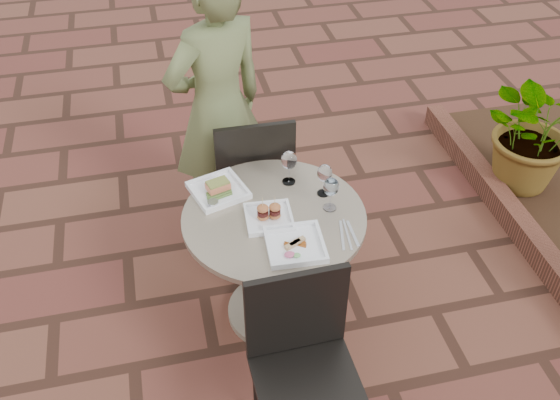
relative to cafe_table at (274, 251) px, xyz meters
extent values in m
plane|color=brown|center=(0.05, -0.19, -0.48)|extent=(60.00, 60.00, 0.00)
cylinder|color=gray|center=(0.00, 0.00, -0.46)|extent=(0.52, 0.52, 0.04)
cylinder|color=gray|center=(0.00, 0.00, -0.13)|extent=(0.08, 0.08, 0.70)
cylinder|color=gray|center=(0.00, 0.00, 0.23)|extent=(0.90, 0.90, 0.03)
cube|color=black|center=(0.01, 0.69, -0.03)|extent=(0.45, 0.45, 0.03)
cube|color=black|center=(0.01, 0.49, 0.22)|extent=(0.44, 0.04, 0.46)
cylinder|color=black|center=(0.20, 0.88, -0.26)|extent=(0.02, 0.02, 0.44)
cylinder|color=black|center=(-0.18, 0.88, -0.26)|extent=(0.02, 0.02, 0.44)
cylinder|color=black|center=(0.20, 0.50, -0.26)|extent=(0.02, 0.02, 0.44)
cylinder|color=black|center=(-0.18, 0.50, -0.26)|extent=(0.02, 0.02, 0.44)
cube|color=black|center=(-0.03, -0.78, -0.03)|extent=(0.45, 0.45, 0.03)
cube|color=black|center=(-0.03, -0.58, 0.22)|extent=(0.44, 0.04, 0.46)
cylinder|color=black|center=(-0.22, -0.60, -0.26)|extent=(0.02, 0.02, 0.44)
cylinder|color=black|center=(0.16, -0.59, -0.26)|extent=(0.02, 0.02, 0.44)
imported|color=#5B6537|center=(-0.15, 0.80, 0.38)|extent=(0.74, 0.63, 1.72)
cube|color=white|center=(-0.24, 0.23, 0.25)|extent=(0.32, 0.32, 0.01)
cube|color=#E1774F|center=(-0.24, 0.23, 0.29)|extent=(0.13, 0.10, 0.04)
cube|color=olive|center=(-0.24, 0.23, 0.31)|extent=(0.12, 0.10, 0.01)
cube|color=white|center=(-0.03, -0.03, 0.25)|extent=(0.24, 0.24, 0.01)
cube|color=white|center=(0.05, -0.24, 0.25)|extent=(0.28, 0.28, 0.01)
ellipsoid|color=#D25680|center=(0.00, -0.30, 0.27)|extent=(0.05, 0.04, 0.02)
cylinder|color=white|center=(0.28, -0.01, 0.25)|extent=(0.07, 0.07, 0.00)
cylinder|color=white|center=(0.28, -0.01, 0.29)|extent=(0.01, 0.01, 0.08)
ellipsoid|color=white|center=(0.28, -0.01, 0.38)|extent=(0.08, 0.08, 0.10)
cylinder|color=white|center=(0.28, -0.01, 0.38)|extent=(0.06, 0.06, 0.04)
cylinder|color=white|center=(0.13, 0.23, 0.25)|extent=(0.07, 0.07, 0.00)
cylinder|color=white|center=(0.13, 0.23, 0.29)|extent=(0.01, 0.01, 0.08)
ellipsoid|color=white|center=(0.13, 0.23, 0.39)|extent=(0.08, 0.08, 0.10)
cylinder|color=white|center=(0.28, 0.10, 0.25)|extent=(0.06, 0.06, 0.00)
cylinder|color=white|center=(0.28, 0.10, 0.29)|extent=(0.01, 0.01, 0.08)
ellipsoid|color=white|center=(0.28, 0.10, 0.38)|extent=(0.08, 0.08, 0.10)
cylinder|color=silver|center=(-0.28, 0.12, 0.27)|extent=(0.07, 0.07, 0.04)
cube|color=brown|center=(1.65, 0.11, -0.41)|extent=(0.12, 3.00, 0.15)
imported|color=#33662D|center=(1.91, 0.70, 0.00)|extent=(0.87, 0.79, 0.85)
camera|label=1|loc=(-0.48, -2.21, 2.26)|focal=40.00mm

